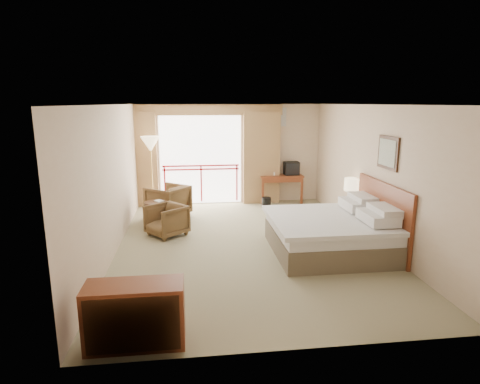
{
  "coord_description": "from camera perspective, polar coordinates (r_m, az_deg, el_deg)",
  "views": [
    {
      "loc": [
        -1.07,
        -7.43,
        2.73
      ],
      "look_at": [
        -0.1,
        0.4,
        0.97
      ],
      "focal_mm": 30.0,
      "sensor_mm": 36.0,
      "label": 1
    }
  ],
  "objects": [
    {
      "name": "floor",
      "position": [
        7.99,
        1.07,
        -7.42
      ],
      "size": [
        7.0,
        7.0,
        0.0
      ],
      "primitive_type": "plane",
      "color": "gray",
      "rests_on": "ground"
    },
    {
      "name": "ceiling",
      "position": [
        7.51,
        1.16,
        12.33
      ],
      "size": [
        7.0,
        7.0,
        0.0
      ],
      "primitive_type": "plane",
      "rotation": [
        3.14,
        0.0,
        0.0
      ],
      "color": "white",
      "rests_on": "wall_back"
    },
    {
      "name": "wall_back",
      "position": [
        11.07,
        -1.46,
        5.4
      ],
      "size": [
        5.0,
        0.0,
        5.0
      ],
      "primitive_type": "plane",
      "rotation": [
        1.57,
        0.0,
        0.0
      ],
      "color": "beige",
      "rests_on": "ground"
    },
    {
      "name": "wall_front",
      "position": [
        4.3,
        7.77,
        -6.29
      ],
      "size": [
        5.0,
        0.0,
        5.0
      ],
      "primitive_type": "plane",
      "rotation": [
        -1.57,
        0.0,
        0.0
      ],
      "color": "beige",
      "rests_on": "ground"
    },
    {
      "name": "wall_left",
      "position": [
        7.69,
        -17.65,
        1.63
      ],
      "size": [
        0.0,
        7.0,
        7.0
      ],
      "primitive_type": "plane",
      "rotation": [
        1.57,
        0.0,
        1.57
      ],
      "color": "beige",
      "rests_on": "ground"
    },
    {
      "name": "wall_right",
      "position": [
        8.36,
        18.35,
        2.42
      ],
      "size": [
        0.0,
        7.0,
        7.0
      ],
      "primitive_type": "plane",
      "rotation": [
        1.57,
        0.0,
        -1.57
      ],
      "color": "beige",
      "rests_on": "ground"
    },
    {
      "name": "balcony_door",
      "position": [
        11.02,
        -5.6,
        4.53
      ],
      "size": [
        2.4,
        0.0,
        2.4
      ],
      "primitive_type": "plane",
      "rotation": [
        1.57,
        0.0,
        0.0
      ],
      "color": "white",
      "rests_on": "wall_back"
    },
    {
      "name": "balcony_railing",
      "position": [
        11.06,
        -5.56,
        2.53
      ],
      "size": [
        2.09,
        0.03,
        1.02
      ],
      "color": "#B30F16",
      "rests_on": "wall_back"
    },
    {
      "name": "curtain_left",
      "position": [
        10.97,
        -14.26,
        4.43
      ],
      "size": [
        1.0,
        0.26,
        2.5
      ],
      "primitive_type": "cube",
      "color": "olive",
      "rests_on": "wall_back"
    },
    {
      "name": "curtain_right",
      "position": [
        11.05,
        3.02,
        4.85
      ],
      "size": [
        1.0,
        0.26,
        2.5
      ],
      "primitive_type": "cube",
      "color": "olive",
      "rests_on": "wall_back"
    },
    {
      "name": "valance",
      "position": [
        10.82,
        -5.74,
        11.55
      ],
      "size": [
        4.4,
        0.22,
        0.28
      ],
      "primitive_type": "cube",
      "color": "olive",
      "rests_on": "wall_back"
    },
    {
      "name": "hvac_vent",
      "position": [
        11.16,
        5.29,
        10.57
      ],
      "size": [
        0.5,
        0.04,
        0.5
      ],
      "primitive_type": "cube",
      "color": "silver",
      "rests_on": "wall_back"
    },
    {
      "name": "bed",
      "position": [
        7.67,
        12.93,
        -5.64
      ],
      "size": [
        2.13,
        2.06,
        0.97
      ],
      "color": "brown",
      "rests_on": "floor"
    },
    {
      "name": "headboard",
      "position": [
        7.97,
        19.56,
        -3.32
      ],
      "size": [
        0.06,
        2.1,
        1.3
      ],
      "primitive_type": "cube",
      "color": "maroon",
      "rests_on": "wall_right"
    },
    {
      "name": "framed_art",
      "position": [
        7.75,
        20.29,
        5.26
      ],
      "size": [
        0.04,
        0.72,
        0.6
      ],
      "color": "black",
      "rests_on": "wall_right"
    },
    {
      "name": "nightstand",
      "position": [
        9.15,
        15.47,
        -3.49
      ],
      "size": [
        0.39,
        0.46,
        0.54
      ],
      "primitive_type": "cube",
      "rotation": [
        0.0,
        0.0,
        -0.03
      ],
      "color": "maroon",
      "rests_on": "floor"
    },
    {
      "name": "table_lamp",
      "position": [
        9.03,
        15.62,
        0.97
      ],
      "size": [
        0.33,
        0.33,
        0.57
      ],
      "rotation": [
        0.0,
        0.0,
        -0.36
      ],
      "color": "tan",
      "rests_on": "nightstand"
    },
    {
      "name": "phone",
      "position": [
        8.92,
        15.66,
        -1.86
      ],
      "size": [
        0.19,
        0.15,
        0.08
      ],
      "primitive_type": "cube",
      "rotation": [
        0.0,
        0.0,
        -0.09
      ],
      "color": "black",
      "rests_on": "nightstand"
    },
    {
      "name": "desk",
      "position": [
        11.27,
        5.73,
        1.63
      ],
      "size": [
        1.19,
        0.57,
        0.78
      ],
      "rotation": [
        0.0,
        0.0,
        -0.08
      ],
      "color": "maroon",
      "rests_on": "floor"
    },
    {
      "name": "tv",
      "position": [
        11.22,
        7.33,
        3.36
      ],
      "size": [
        0.4,
        0.32,
        0.36
      ],
      "rotation": [
        0.0,
        0.0,
        0.3
      ],
      "color": "black",
      "rests_on": "desk"
    },
    {
      "name": "coffee_maker",
      "position": [
        11.09,
        4.06,
        3.1
      ],
      "size": [
        0.14,
        0.14,
        0.28
      ],
      "primitive_type": "cylinder",
      "rotation": [
        0.0,
        0.0,
        0.12
      ],
      "color": "black",
      "rests_on": "desk"
    },
    {
      "name": "cup",
      "position": [
        11.09,
        4.86,
        2.61
      ],
      "size": [
        0.07,
        0.07,
        0.1
      ],
      "primitive_type": "cylinder",
      "rotation": [
        0.0,
        0.0,
        -0.02
      ],
      "color": "white",
      "rests_on": "desk"
    },
    {
      "name": "wastebasket",
      "position": [
        10.57,
        3.77,
        -1.58
      ],
      "size": [
        0.3,
        0.3,
        0.3
      ],
      "primitive_type": "cylinder",
      "rotation": [
        0.0,
        0.0,
        0.28
      ],
      "color": "black",
      "rests_on": "floor"
    },
    {
      "name": "armchair_far",
      "position": [
        10.01,
        -10.13,
        -3.46
      ],
      "size": [
        1.2,
        1.19,
        0.78
      ],
      "primitive_type": "imported",
      "rotation": [
        0.0,
        0.0,
        -2.26
      ],
      "color": "#4E3820",
      "rests_on": "floor"
    },
    {
      "name": "armchair_near",
      "position": [
        8.64,
        -10.32,
        -6.07
      ],
      "size": [
        1.0,
        1.0,
        0.66
      ],
      "primitive_type": "imported",
      "rotation": [
        0.0,
        0.0,
        -0.89
      ],
      "color": "#4E3820",
      "rests_on": "floor"
    },
    {
      "name": "side_table",
      "position": [
        9.18,
        -11.79,
        -2.49
      ],
      "size": [
        0.52,
        0.52,
        0.56
      ],
      "rotation": [
        0.0,
        0.0,
        -0.3
      ],
      "color": "black",
      "rests_on": "floor"
    },
    {
      "name": "book",
      "position": [
        9.13,
        -11.84,
        -1.39
      ],
      "size": [
        0.25,
        0.26,
        0.02
      ],
      "primitive_type": "imported",
      "rotation": [
        0.0,
        0.0,
        0.65
      ],
      "color": "white",
      "rests_on": "side_table"
    },
    {
      "name": "floor_lamp",
      "position": [
        10.47,
        -12.61,
        6.28
      ],
      "size": [
        0.49,
        0.49,
        1.9
      ],
      "rotation": [
        0.0,
        0.0,
        -0.26
      ],
      "color": "tan",
      "rests_on": "floor"
    },
    {
      "name": "dresser",
      "position": [
        4.92,
        -14.68,
        -16.53
      ],
      "size": [
        1.11,
        0.47,
        0.74
      ],
      "rotation": [
        0.0,
        0.0,
        -0.04
      ],
      "color": "maroon",
      "rests_on": "floor"
    }
  ]
}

